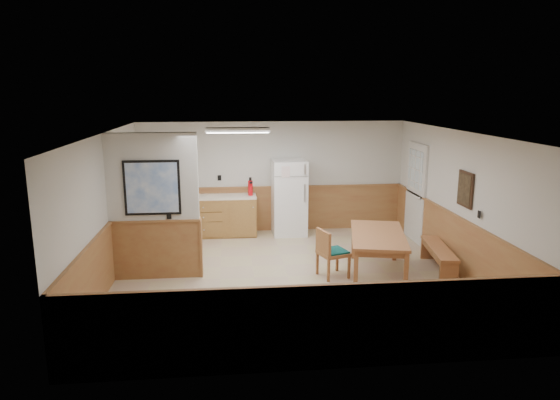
{
  "coord_description": "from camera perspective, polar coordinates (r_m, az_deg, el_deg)",
  "views": [
    {
      "loc": [
        -0.97,
        -8.16,
        3.17
      ],
      "look_at": [
        -0.09,
        0.4,
        1.28
      ],
      "focal_mm": 32.0,
      "sensor_mm": 36.0,
      "label": 1
    }
  ],
  "objects": [
    {
      "name": "right_wall",
      "position": [
        9.27,
        19.65,
        -0.29
      ],
      "size": [
        0.02,
        6.0,
        2.5
      ],
      "primitive_type": "cube",
      "color": "silver",
      "rests_on": "ground"
    },
    {
      "name": "refrigerator",
      "position": [
        11.11,
        1.05,
        0.29
      ],
      "size": [
        0.76,
        0.73,
        1.68
      ],
      "rotation": [
        0.0,
        0.0,
        0.02
      ],
      "color": "white",
      "rests_on": "ground"
    },
    {
      "name": "fluorescent_fixture",
      "position": [
        9.49,
        -4.85,
        7.97
      ],
      "size": [
        1.2,
        0.3,
        0.09
      ],
      "color": "silver",
      "rests_on": "ceiling"
    },
    {
      "name": "kitchen_counter",
      "position": [
        11.18,
        -6.9,
        -1.73
      ],
      "size": [
        2.2,
        0.61,
        1.0
      ],
      "color": "olive",
      "rests_on": "ground"
    },
    {
      "name": "wall_painting",
      "position": [
        8.94,
        20.4,
        1.16
      ],
      "size": [
        0.04,
        0.5,
        0.6
      ],
      "color": "#332014",
      "rests_on": "right_wall"
    },
    {
      "name": "dining_table",
      "position": [
        8.83,
        11.12,
        -4.37
      ],
      "size": [
        1.28,
        1.96,
        0.75
      ],
      "rotation": [
        0.0,
        0.0,
        -0.22
      ],
      "color": "#AA643E",
      "rests_on": "ground"
    },
    {
      "name": "wainscot_back",
      "position": [
        11.49,
        -0.85,
        -1.04
      ],
      "size": [
        6.0,
        0.04,
        1.0
      ],
      "primitive_type": "cube",
      "color": "olive",
      "rests_on": "ground"
    },
    {
      "name": "dining_chair",
      "position": [
        8.65,
        5.6,
        -5.68
      ],
      "size": [
        0.75,
        0.61,
        0.85
      ],
      "rotation": [
        0.0,
        0.0,
        0.31
      ],
      "color": "#AA643E",
      "rests_on": "ground"
    },
    {
      "name": "wainscot_right",
      "position": [
        9.45,
        19.21,
        -4.73
      ],
      "size": [
        0.04,
        6.0,
        1.0
      ],
      "primitive_type": "cube",
      "color": "olive",
      "rests_on": "ground"
    },
    {
      "name": "soap_bottle",
      "position": [
        11.15,
        -12.36,
        0.96
      ],
      "size": [
        0.08,
        0.08,
        0.23
      ],
      "primitive_type": "cylinder",
      "rotation": [
        0.0,
        0.0,
        0.16
      ],
      "color": "#1B962A",
      "rests_on": "kitchen_counter"
    },
    {
      "name": "fire_extinguisher",
      "position": [
        11.03,
        -3.4,
        1.44
      ],
      "size": [
        0.12,
        0.12,
        0.41
      ],
      "rotation": [
        0.0,
        0.0,
        -0.2
      ],
      "color": "red",
      "rests_on": "kitchen_counter"
    },
    {
      "name": "exterior_door",
      "position": [
        11.0,
        15.22,
        0.85
      ],
      "size": [
        0.07,
        1.02,
        2.15
      ],
      "color": "silver",
      "rests_on": "ground"
    },
    {
      "name": "kitchen_window",
      "position": [
        11.31,
        -11.55,
        3.91
      ],
      "size": [
        0.8,
        0.04,
        1.0
      ],
      "color": "silver",
      "rests_on": "back_wall"
    },
    {
      "name": "partition_wall",
      "position": [
        8.67,
        -14.19,
        -0.91
      ],
      "size": [
        1.5,
        0.2,
        2.5
      ],
      "color": "silver",
      "rests_on": "ground"
    },
    {
      "name": "wainscot_left",
      "position": [
        8.82,
        -18.84,
        -5.92
      ],
      "size": [
        0.04,
        6.0,
        1.0
      ],
      "primitive_type": "cube",
      "color": "olive",
      "rests_on": "ground"
    },
    {
      "name": "left_wall",
      "position": [
        8.62,
        -19.31,
        -1.18
      ],
      "size": [
        0.02,
        6.0,
        2.5
      ],
      "primitive_type": "cube",
      "color": "silver",
      "rests_on": "ground"
    },
    {
      "name": "ground",
      "position": [
        8.81,
        0.88,
        -8.71
      ],
      "size": [
        6.0,
        6.0,
        0.0
      ],
      "primitive_type": "plane",
      "color": "tan",
      "rests_on": "ground"
    },
    {
      "name": "ceiling",
      "position": [
        8.24,
        0.93,
        7.73
      ],
      "size": [
        6.0,
        6.0,
        0.02
      ],
      "primitive_type": "cube",
      "color": "white",
      "rests_on": "back_wall"
    },
    {
      "name": "dining_bench",
      "position": [
        9.37,
        17.68,
        -5.79
      ],
      "size": [
        0.54,
        1.49,
        0.45
      ],
      "rotation": [
        0.0,
        0.0,
        -0.15
      ],
      "color": "#AA643E",
      "rests_on": "ground"
    },
    {
      "name": "back_wall",
      "position": [
        11.36,
        -0.87,
        2.66
      ],
      "size": [
        6.0,
        0.02,
        2.5
      ],
      "primitive_type": "cube",
      "color": "silver",
      "rests_on": "ground"
    }
  ]
}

